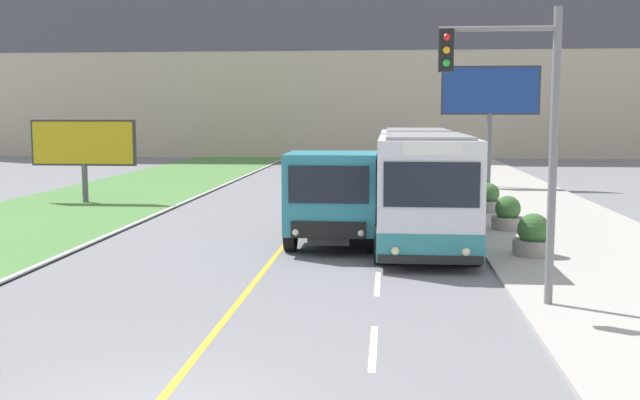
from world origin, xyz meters
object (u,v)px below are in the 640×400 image
planter_round_near (533,237)px  planter_round_far (479,188)px  city_bus (420,181)px  dump_truck (334,198)px  traffic_light_mast (519,119)px  billboard_large (490,95)px  billboard_small (84,145)px  planter_round_third (489,199)px  planter_round_second (508,215)px

planter_round_near → planter_round_far: bearing=89.2°
city_bus → dump_truck: bearing=-133.8°
traffic_light_mast → billboard_large: 24.23m
traffic_light_mast → billboard_large: (2.61, 24.07, 1.03)m
city_bus → traffic_light_mast: 9.47m
billboard_small → city_bus: bearing=-26.0°
city_bus → planter_round_near: size_ratio=11.72×
planter_round_far → traffic_light_mast: bearing=-94.6°
billboard_large → planter_round_far: size_ratio=5.74×
billboard_large → planter_round_third: size_ratio=5.71×
billboard_large → planter_round_third: billboard_large is taller
city_bus → billboard_large: size_ratio=2.10×
dump_truck → planter_round_second: (5.35, 3.04, -0.82)m
billboard_large → billboard_small: (-17.86, -8.22, -2.23)m
dump_truck → billboard_small: billboard_small is taller
dump_truck → planter_round_far: size_ratio=5.96×
planter_round_second → planter_round_third: 4.43m
city_bus → billboard_small: (-13.77, 6.72, 0.83)m
planter_round_third → billboard_small: bearing=173.5°
planter_round_near → planter_round_second: (0.03, 4.43, -0.01)m
dump_truck → planter_round_far: (5.49, 11.89, -0.83)m
dump_truck → billboard_large: bearing=69.4°
traffic_light_mast → planter_round_second: traffic_light_mast is taller
dump_truck → planter_round_third: size_ratio=5.93×
planter_round_third → city_bus: bearing=-120.1°
planter_round_third → planter_round_far: 4.43m
dump_truck → planter_round_second: dump_truck is taller
dump_truck → billboard_small: 14.67m
planter_round_near → planter_round_third: bearing=89.9°
dump_truck → traffic_light_mast: size_ratio=1.11×
traffic_light_mast → planter_round_far: 18.70m
planter_round_near → planter_round_second: planter_round_near is taller
planter_round_second → planter_round_far: size_ratio=1.01×
planter_round_second → planter_round_far: bearing=89.1°
city_bus → billboard_small: bearing=154.0°
billboard_small → traffic_light_mast: bearing=-46.1°
city_bus → planter_round_third: 5.69m
traffic_light_mast → dump_truck: bearing=121.7°
billboard_small → planter_round_third: (16.57, -1.89, -1.91)m
traffic_light_mast → planter_round_far: (1.49, 18.38, -3.12)m
billboard_small → planter_round_near: billboard_small is taller
city_bus → planter_round_near: (2.79, -4.03, -1.07)m
city_bus → planter_round_far: city_bus is taller
dump_truck → billboard_large: (6.62, 17.58, 3.32)m
billboard_large → planter_round_second: bearing=-95.0°
dump_truck → planter_round_second: size_ratio=5.92×
traffic_light_mast → planter_round_third: traffic_light_mast is taller
planter_round_near → traffic_light_mast: bearing=-104.5°
dump_truck → billboard_small: bearing=140.2°
traffic_light_mast → planter_round_second: size_ratio=5.33×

